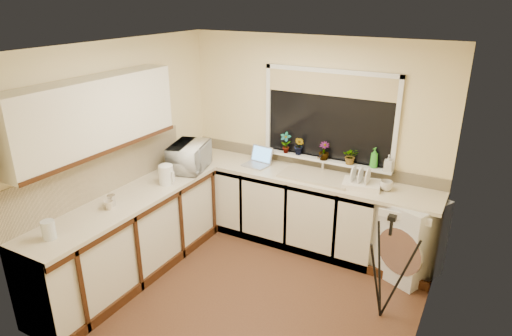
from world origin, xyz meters
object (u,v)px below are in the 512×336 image
Objects in this scene: microwave at (189,156)px; plant_a at (286,143)px; laptop at (258,160)px; cup_left at (109,205)px; cup_back at (386,186)px; dish_rack at (361,184)px; kettle at (166,175)px; plant_d at (351,156)px; soap_bottle_clear at (388,163)px; washing_machine at (406,236)px; soap_bottle_green at (374,158)px; plant_c at (324,151)px; steel_jar at (111,200)px; plant_b at (299,146)px; glass_jug at (49,230)px; tripod at (386,268)px.

plant_a is (0.94, 0.69, 0.12)m from microwave.
laptop reaches higher than cup_left.
dish_rack is at bearing -172.00° from cup_back.
kettle is 1.50m from plant_a.
plant_d is 0.43m from soap_bottle_clear.
washing_machine is 0.92m from soap_bottle_green.
cup_back reaches higher than cup_left.
kettle is 0.99× the size of plant_c.
dish_rack is 1.53× the size of plant_a.
cup_back is at bearing -13.43° from plant_c.
dish_rack is 2.63m from steel_jar.
microwave is 2.52× the size of plant_b.
cup_back is (2.31, 1.69, -0.00)m from steel_jar.
dish_rack is at bearing -100.45° from soap_bottle_green.
glass_jug reaches higher than cup_back.
washing_machine is 9.18× the size of cup_left.
glass_jug is 2.89m from plant_b.
steel_jar is at bearing -124.20° from washing_machine.
plant_d reaches higher than glass_jug.
plant_c is (0.78, 0.16, 0.20)m from laptop.
plant_d is at bearing 121.34° from dish_rack.
plant_c is 0.84m from cup_back.
plant_a reaches higher than kettle.
plant_d is at bearing 35.18° from kettle.
tripod is 2.58m from microwave.
plant_d is (0.82, 0.01, -0.03)m from plant_a.
plant_a is at bearing 156.53° from dish_rack.
soap_bottle_green is (2.08, 2.64, 0.18)m from glass_jug.
soap_bottle_green is at bearing 68.51° from dish_rack.
plant_a is 1.12× the size of soap_bottle_green.
tripod is 2.72m from steel_jar.
steel_jar is (-2.57, -0.79, 0.42)m from tripod.
tripod is 1.03m from cup_back.
plant_c is (1.44, 0.69, 0.10)m from microwave.
plant_b is 1.15m from cup_back.
kettle reaches higher than dish_rack.
dish_rack is 0.26m from cup_back.
plant_a reaches higher than soap_bottle_green.
kettle is 0.82× the size of plant_a.
plant_c is at bearing -3.49° from plant_b.
laptop is 2.95× the size of steel_jar.
washing_machine is 4.11× the size of kettle.
plant_c reaches higher than washing_machine.
soap_bottle_clear is at bearing 29.32° from kettle.
steel_jar is 0.08m from cup_left.
dish_rack is 0.39m from plant_d.
dish_rack is at bearing -132.71° from soap_bottle_clear.
plant_a is at bearing 53.43° from kettle.
plant_d reaches higher than cup_left.
cup_left is (-2.01, -1.73, 0.01)m from dish_rack.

